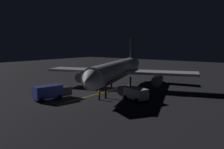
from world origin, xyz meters
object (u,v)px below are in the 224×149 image
object	(u,v)px
baggage_truck	(51,92)
airliner	(119,70)
ground_crew_worker	(99,95)
catering_truck	(133,93)
traffic_cone_near_right	(100,91)
traffic_cone_near_left	(108,91)

from	to	relation	value
baggage_truck	airliner	bearing A→B (deg)	-106.25
baggage_truck	ground_crew_worker	xyz separation A→B (m)	(-6.83, -4.75, -0.42)
catering_truck	ground_crew_worker	bearing A→B (deg)	37.51
baggage_truck	traffic_cone_near_right	xyz separation A→B (m)	(-2.58, -9.88, -1.06)
traffic_cone_near_left	traffic_cone_near_right	distance (m)	1.65
catering_truck	traffic_cone_near_left	size ratio (longest dim) A/B	11.62
catering_truck	traffic_cone_near_right	xyz separation A→B (m)	(8.88, -1.58, -0.92)
catering_truck	traffic_cone_near_right	size ratio (longest dim) A/B	11.62
baggage_truck	traffic_cone_near_left	distance (m)	11.48
baggage_truck	traffic_cone_near_left	size ratio (longest dim) A/B	12.34
baggage_truck	traffic_cone_near_right	bearing A→B (deg)	-104.62
catering_truck	ground_crew_worker	distance (m)	5.84
traffic_cone_near_left	catering_truck	bearing A→B (deg)	162.09
ground_crew_worker	airliner	bearing A→B (deg)	-74.20
airliner	catering_truck	distance (m)	9.87
ground_crew_worker	traffic_cone_near_left	world-z (taller)	ground_crew_worker
airliner	catering_truck	size ratio (longest dim) A/B	5.24
airliner	traffic_cone_near_right	distance (m)	6.05
airliner	traffic_cone_near_left	xyz separation A→B (m)	(0.14, 3.53, -3.89)
traffic_cone_near_left	traffic_cone_near_right	world-z (taller)	same
baggage_truck	traffic_cone_near_right	size ratio (longest dim) A/B	12.34
baggage_truck	traffic_cone_near_left	xyz separation A→B (m)	(-4.01, -10.71, -1.06)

